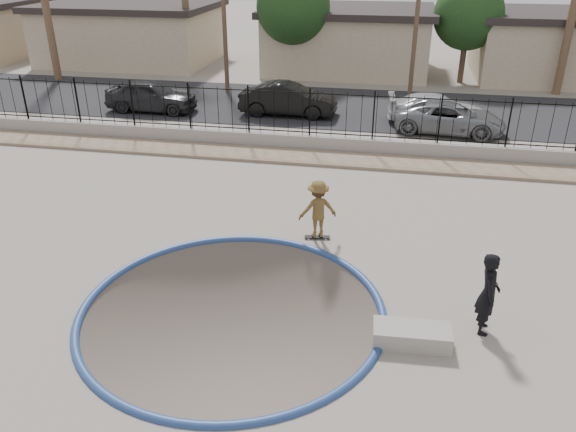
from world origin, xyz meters
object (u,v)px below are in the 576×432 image
(car_a, at_px, (151,96))
(car_b, at_px, (288,99))
(car_d, at_px, (450,118))
(videographer, at_px, (488,293))
(skater, at_px, (318,212))
(skateboard, at_px, (317,237))
(car_c, at_px, (437,109))
(concrete_ledge, at_px, (412,335))

(car_a, bearing_deg, car_b, -84.33)
(car_b, height_order, car_d, car_b)
(car_a, bearing_deg, videographer, -136.25)
(car_a, distance_m, car_d, 14.21)
(skater, bearing_deg, videographer, 117.18)
(skater, distance_m, car_a, 15.28)
(skater, relative_size, car_a, 0.37)
(skateboard, relative_size, car_d, 0.16)
(skateboard, relative_size, car_b, 0.16)
(skater, distance_m, car_c, 12.78)
(car_c, bearing_deg, car_a, 87.64)
(videographer, xyz_separation_m, car_c, (-0.32, 15.66, -0.25))
(skateboard, xyz_separation_m, car_b, (-3.18, 12.20, 0.74))
(skater, height_order, car_c, skater)
(car_d, bearing_deg, skater, 164.06)
(videographer, xyz_separation_m, car_b, (-7.28, 15.66, -0.14))
(skater, height_order, videographer, videographer)
(videographer, bearing_deg, skater, 53.14)
(car_b, bearing_deg, car_a, 95.00)
(skater, relative_size, videographer, 0.89)
(skateboard, distance_m, car_b, 12.63)
(car_d, bearing_deg, skateboard, 164.06)
(skater, relative_size, car_d, 0.35)
(videographer, height_order, concrete_ledge, videographer)
(concrete_ledge, height_order, car_a, car_a)
(videographer, xyz_separation_m, concrete_ledge, (-1.51, -0.76, -0.74))
(skater, height_order, car_d, skater)
(videographer, height_order, car_a, videographer)
(concrete_ledge, bearing_deg, car_b, 109.36)
(car_b, bearing_deg, car_d, -100.64)
(car_a, bearing_deg, skateboard, -138.71)
(concrete_ledge, bearing_deg, skateboard, 121.58)
(skater, height_order, skateboard, skater)
(skateboard, bearing_deg, concrete_ledge, -66.48)
(videographer, height_order, car_c, videographer)
(car_d, bearing_deg, car_c, 24.09)
(skateboard, height_order, car_c, car_c)
(car_a, xyz_separation_m, car_c, (13.71, 0.57, -0.11))
(concrete_ledge, distance_m, car_b, 17.41)
(concrete_ledge, xyz_separation_m, car_c, (1.20, 16.42, 0.48))
(skater, height_order, concrete_ledge, skater)
(skateboard, bearing_deg, car_a, 122.38)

